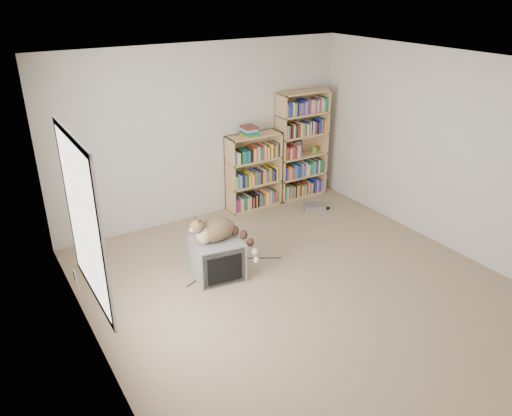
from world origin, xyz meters
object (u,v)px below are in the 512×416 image
bookcase_short (253,174)px  dvd_player (314,207)px  cat (221,233)px  crt_tv (217,258)px  bookcase_tall (301,147)px

bookcase_short → dvd_player: size_ratio=3.55×
cat → crt_tv: bearing=152.1°
cat → dvd_player: 2.38m
bookcase_tall → bookcase_short: bearing=179.9°
cat → dvd_player: bearing=20.7°
bookcase_short → cat: bearing=-131.5°
bookcase_tall → dvd_player: bookcase_tall is taller
crt_tv → cat: bearing=-16.1°
crt_tv → cat: 0.35m
crt_tv → cat: (0.05, -0.02, 0.34)m
crt_tv → bookcase_short: size_ratio=0.53×
crt_tv → dvd_player: size_ratio=1.90×
bookcase_short → dvd_player: bookcase_short is taller
bookcase_short → dvd_player: 1.07m
cat → bookcase_short: 2.06m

